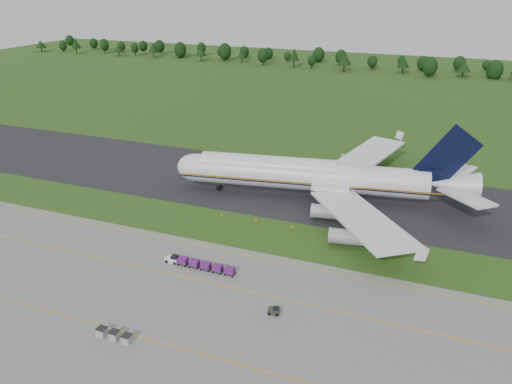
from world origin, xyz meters
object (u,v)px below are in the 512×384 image
at_px(uld_row, 114,335).
at_px(edge_markers, 274,224).
at_px(baggage_train, 199,264).
at_px(utility_cart, 274,311).
at_px(aircraft, 313,176).

height_order(uld_row, edge_markers, uld_row).
distance_m(baggage_train, utility_cart, 20.66).
relative_size(aircraft, baggage_train, 5.18).
relative_size(baggage_train, edge_markers, 0.56).
bearing_deg(utility_cart, uld_row, -144.59).
height_order(utility_cart, edge_markers, utility_cart).
height_order(aircraft, edge_markers, aircraft).
bearing_deg(edge_markers, aircraft, 77.37).
xyz_separation_m(baggage_train, edge_markers, (7.83, 23.09, -0.62)).
relative_size(baggage_train, uld_row, 2.40).
distance_m(aircraft, uld_row, 67.44).
height_order(baggage_train, edge_markers, baggage_train).
relative_size(utility_cart, uld_row, 0.33).
bearing_deg(baggage_train, edge_markers, 71.27).
xyz_separation_m(baggage_train, utility_cart, (18.81, -8.55, -0.31)).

